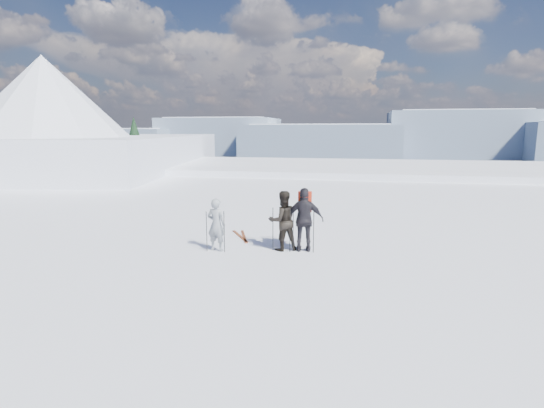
{
  "coord_description": "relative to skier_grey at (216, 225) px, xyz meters",
  "views": [
    {
      "loc": [
        0.16,
        -8.86,
        3.64
      ],
      "look_at": [
        -2.28,
        3.0,
        1.5
      ],
      "focal_mm": 28.0,
      "sensor_mm": 36.0,
      "label": 1
    }
  ],
  "objects": [
    {
      "name": "skier_dark",
      "position": [
        1.96,
        0.46,
        0.11
      ],
      "size": [
        1.11,
        1.03,
        1.82
      ],
      "primitive_type": "imported",
      "rotation": [
        0.0,
        0.0,
        3.64
      ],
      "color": "black",
      "rests_on": "ground"
    },
    {
      "name": "skier_grey",
      "position": [
        0.0,
        0.0,
        0.0
      ],
      "size": [
        0.64,
        0.48,
        1.61
      ],
      "primitive_type": "imported",
      "rotation": [
        0.0,
        0.0,
        2.97
      ],
      "color": "gray",
      "rests_on": "ground"
    },
    {
      "name": "skis_loose",
      "position": [
        0.31,
        1.76,
        -0.79
      ],
      "size": [
        0.97,
        1.63,
        0.03
      ],
      "color": "black",
      "rests_on": "ground"
    },
    {
      "name": "ski_poles",
      "position": [
        1.54,
        0.21,
        -0.16
      ],
      "size": [
        3.19,
        0.55,
        1.37
      ],
      "color": "black",
      "rests_on": "ground"
    },
    {
      "name": "near_ridge",
      "position": [
        -22.6,
        26.34,
        -4.29
      ],
      "size": [
        31.37,
        35.68,
        25.62
      ],
      "color": "white",
      "rests_on": "ground"
    },
    {
      "name": "skier_pack",
      "position": [
        2.62,
        0.48,
        0.16
      ],
      "size": [
        1.18,
        0.61,
        1.93
      ],
      "primitive_type": "imported",
      "rotation": [
        0.0,
        0.0,
        3.27
      ],
      "color": "black",
      "rests_on": "ground"
    },
    {
      "name": "far_mountain_range",
      "position": [
        33.6,
        451.77,
        -8.0
      ],
      "size": [
        770.0,
        110.0,
        53.0
      ],
      "color": "slate",
      "rests_on": "ground"
    },
    {
      "name": "backpack",
      "position": [
        2.59,
        0.72,
        1.43
      ],
      "size": [
        0.44,
        0.28,
        0.61
      ],
      "primitive_type": "cube",
      "rotation": [
        0.0,
        0.0,
        3.27
      ],
      "color": "red",
      "rests_on": "skier_pack"
    },
    {
      "name": "lake_basin",
      "position": [
        4.0,
        26.98,
        -7.3
      ],
      "size": [
        820.0,
        820.0,
        71.62
      ],
      "color": "white",
      "rests_on": "ground"
    }
  ]
}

